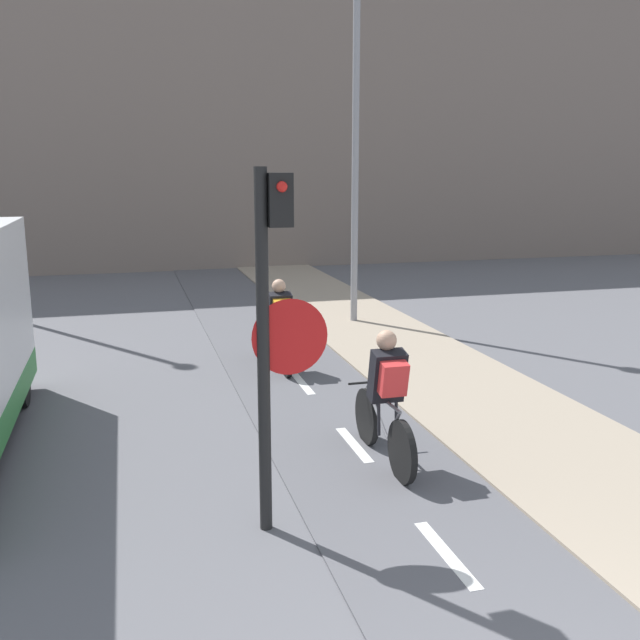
{
  "coord_description": "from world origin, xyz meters",
  "views": [
    {
      "loc": [
        -2.45,
        -1.94,
        3.17
      ],
      "look_at": [
        0.0,
        7.0,
        1.2
      ],
      "focal_mm": 40.0,
      "sensor_mm": 36.0,
      "label": 1
    }
  ],
  "objects_px": {
    "traffic_light_pole": "(272,313)",
    "cyclist_far": "(280,326)",
    "street_lamp_sidewalk": "(356,109)"
  },
  "relations": [
    {
      "from": "traffic_light_pole",
      "to": "cyclist_far",
      "type": "bearing_deg",
      "value": 77.36
    },
    {
      "from": "traffic_light_pole",
      "to": "cyclist_far",
      "type": "relative_size",
      "value": 1.84
    },
    {
      "from": "traffic_light_pole",
      "to": "street_lamp_sidewalk",
      "type": "relative_size",
      "value": 0.45
    },
    {
      "from": "traffic_light_pole",
      "to": "cyclist_far",
      "type": "xyz_separation_m",
      "value": [
        1.14,
        5.08,
        -1.27
      ]
    },
    {
      "from": "traffic_light_pole",
      "to": "street_lamp_sidewalk",
      "type": "bearing_deg",
      "value": 67.44
    },
    {
      "from": "street_lamp_sidewalk",
      "to": "cyclist_far",
      "type": "distance_m",
      "value": 5.27
    },
    {
      "from": "traffic_light_pole",
      "to": "cyclist_far",
      "type": "distance_m",
      "value": 5.36
    },
    {
      "from": "traffic_light_pole",
      "to": "street_lamp_sidewalk",
      "type": "xyz_separation_m",
      "value": [
        3.39,
        8.16,
        2.36
      ]
    },
    {
      "from": "traffic_light_pole",
      "to": "street_lamp_sidewalk",
      "type": "distance_m",
      "value": 9.15
    },
    {
      "from": "traffic_light_pole",
      "to": "cyclist_far",
      "type": "height_order",
      "value": "traffic_light_pole"
    }
  ]
}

